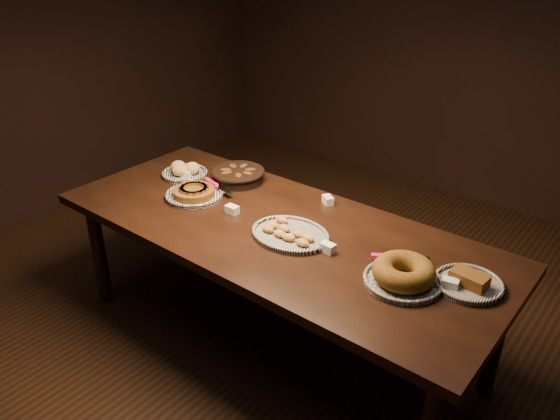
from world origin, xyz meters
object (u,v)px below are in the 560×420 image
Objects in this scene: buffet_table at (275,238)px; madeleine_platter at (289,234)px; apple_tart_plate at (194,193)px; bundt_cake_plate at (403,274)px.

madeleine_platter is (0.13, -0.04, 0.09)m from buffet_table.
madeleine_platter is at bearing -17.17° from buffet_table.
apple_tart_plate reaches higher than buffet_table.
bundt_cake_plate reaches higher than apple_tart_plate.
apple_tart_plate is at bearing -166.71° from bundt_cake_plate.
apple_tart_plate is at bearing 161.43° from madeleine_platter.
buffet_table is at bearing -169.24° from bundt_cake_plate.
bundt_cake_plate is at bearing -17.84° from madeleine_platter.
buffet_table is 0.58m from apple_tart_plate.
bundt_cake_plate is (0.75, -0.04, 0.12)m from buffet_table.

